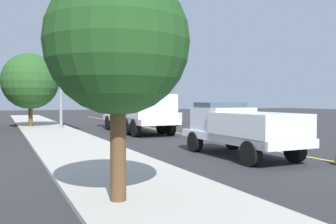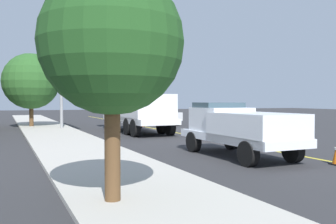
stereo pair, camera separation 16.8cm
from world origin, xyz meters
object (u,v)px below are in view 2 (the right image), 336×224
Objects in this scene: traffic_signal_mast at (66,50)px; passing_minivan at (161,114)px; service_pickup_truck at (239,127)px; utility_bucket_truck at (136,108)px; traffic_cone_mid_front at (206,133)px; traffic_cone_mid_rear at (142,122)px.

passing_minivan is at bearing -61.13° from traffic_signal_mast.
service_pickup_truck is at bearing 170.19° from passing_minivan.
passing_minivan is at bearing -31.53° from utility_bucket_truck.
traffic_cone_mid_front is (6.09, -1.63, -0.75)m from service_pickup_truck.
utility_bucket_truck reaches higher than service_pickup_truck.
passing_minivan reaches higher than traffic_cone_mid_front.
traffic_cone_mid_rear is (4.46, -1.70, -1.22)m from utility_bucket_truck.
traffic_signal_mast is at bearing 20.97° from service_pickup_truck.
passing_minivan is 10.62m from traffic_signal_mast.
passing_minivan is at bearing -9.81° from service_pickup_truck.
service_pickup_truck is 7.37× the size of traffic_cone_mid_rear.
traffic_signal_mast is at bearing 118.87° from passing_minivan.
traffic_signal_mast reaches higher than passing_minivan.
service_pickup_truck is 18.53m from passing_minivan.
passing_minivan is 6.33× the size of traffic_cone_mid_rear.
service_pickup_truck reaches higher than traffic_cone_mid_rear.
service_pickup_truck is 6.35m from traffic_cone_mid_front.
traffic_cone_mid_rear is at bearing -2.86° from service_pickup_truck.
utility_bucket_truck reaches higher than passing_minivan.
service_pickup_truck is 1.16× the size of passing_minivan.
utility_bucket_truck is 7.77m from passing_minivan.
utility_bucket_truck is at bearing -114.52° from traffic_signal_mast.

